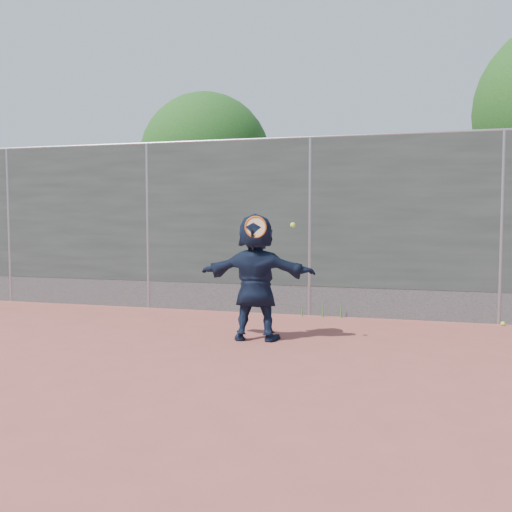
# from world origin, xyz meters

# --- Properties ---
(ground) EXTENTS (80.00, 80.00, 0.00)m
(ground) POSITION_xyz_m (0.00, 0.00, 0.00)
(ground) COLOR #9E4C42
(ground) RESTS_ON ground
(player) EXTENTS (1.63, 0.65, 1.72)m
(player) POSITION_xyz_m (-0.35, 1.39, 0.86)
(player) COLOR #131D34
(player) RESTS_ON ground
(ball_ground) EXTENTS (0.07, 0.07, 0.07)m
(ball_ground) POSITION_xyz_m (3.04, 3.35, 0.03)
(ball_ground) COLOR #B5F035
(ball_ground) RESTS_ON ground
(fence) EXTENTS (20.00, 0.06, 3.03)m
(fence) POSITION_xyz_m (-0.00, 3.50, 1.58)
(fence) COLOR #38423D
(fence) RESTS_ON ground
(swing_action) EXTENTS (0.67, 0.13, 0.51)m
(swing_action) POSITION_xyz_m (-0.26, 1.19, 1.53)
(swing_action) COLOR #C95712
(swing_action) RESTS_ON ground
(tree_left) EXTENTS (3.15, 3.00, 4.53)m
(tree_left) POSITION_xyz_m (-2.85, 6.55, 2.94)
(tree_left) COLOR #382314
(tree_left) RESTS_ON ground
(weed_clump) EXTENTS (0.68, 0.07, 0.30)m
(weed_clump) POSITION_xyz_m (0.29, 3.38, 0.13)
(weed_clump) COLOR #387226
(weed_clump) RESTS_ON ground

